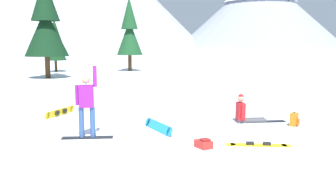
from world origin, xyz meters
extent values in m
plane|color=silver|center=(0.00, 0.00, 0.00)|extent=(800.00, 800.00, 0.00)
cube|color=black|center=(-1.85, 0.26, 0.01)|extent=(1.48, 0.28, 0.02)
cylinder|color=#335184|center=(-2.01, 0.26, 0.47)|extent=(0.15, 0.15, 0.89)
cylinder|color=#335184|center=(-1.69, 0.26, 0.47)|extent=(0.15, 0.15, 0.89)
cube|color=#8C1E8C|center=(-1.85, 0.26, 1.24)|extent=(0.40, 0.24, 0.65)
cylinder|color=#8C1E8C|center=(-2.11, 0.26, 1.28)|extent=(0.11, 0.11, 0.58)
cylinder|color=#8C1E8C|center=(-1.59, 0.26, 1.82)|extent=(0.11, 0.11, 0.60)
sphere|color=tan|center=(-1.85, 0.26, 1.73)|extent=(0.24, 0.24, 0.24)
cube|color=black|center=(-1.85, 0.40, 1.74)|extent=(0.17, 0.04, 0.08)
cube|color=#4C4C51|center=(3.21, 1.97, 0.05)|extent=(0.29, 0.37, 0.10)
cylinder|color=#4C4C51|center=(3.71, 2.08, 0.07)|extent=(0.80, 0.16, 0.14)
cylinder|color=#4C4C51|center=(3.72, 1.88, 0.07)|extent=(0.80, 0.16, 0.14)
cube|color=black|center=(4.11, 1.99, 0.01)|extent=(1.45, 0.31, 0.02)
cube|color=red|center=(3.21, 1.97, 0.40)|extent=(0.25, 0.41, 0.60)
cylinder|color=red|center=(3.21, 2.23, 0.44)|extent=(0.11, 0.11, 0.52)
cylinder|color=red|center=(3.22, 1.71, 0.44)|extent=(0.11, 0.11, 0.52)
sphere|color=tan|center=(3.21, 1.97, 0.86)|extent=(0.24, 0.24, 0.24)
sphere|color=red|center=(3.21, 1.97, 0.91)|extent=(0.20, 0.20, 0.20)
cube|color=yellow|center=(-3.33, 3.78, 0.14)|extent=(0.72, 1.43, 0.27)
cylinder|color=yellow|center=(-3.66, 3.08, 0.14)|extent=(0.18, 0.28, 0.27)
cylinder|color=yellow|center=(-3.01, 4.48, 0.14)|extent=(0.18, 0.28, 0.27)
cube|color=black|center=(-3.39, 3.55, 0.15)|extent=(0.17, 0.22, 0.15)
cube|color=black|center=(-3.19, 3.97, 0.15)|extent=(0.17, 0.22, 0.15)
cube|color=yellow|center=(2.89, -0.96, 0.01)|extent=(1.53, 0.51, 0.02)
cylinder|color=yellow|center=(2.15, -0.84, 0.01)|extent=(0.32, 0.32, 0.02)
cylinder|color=yellow|center=(3.63, -1.08, 0.01)|extent=(0.32, 0.32, 0.02)
cube|color=black|center=(2.66, -0.93, 0.06)|extent=(0.22, 0.17, 0.07)
cube|color=black|center=(3.11, -1.00, 0.06)|extent=(0.22, 0.17, 0.07)
cube|color=#1E8CD8|center=(0.26, 0.97, 0.14)|extent=(0.74, 1.51, 0.27)
cylinder|color=#1E8CD8|center=(0.57, 0.25, 0.14)|extent=(0.25, 0.33, 0.27)
cylinder|color=#1E8CD8|center=(-0.04, 1.70, 0.14)|extent=(0.25, 0.33, 0.27)
cube|color=black|center=(0.39, 0.77, 0.16)|extent=(0.19, 0.23, 0.16)
cube|color=black|center=(0.21, 1.21, 0.16)|extent=(0.19, 0.23, 0.16)
cube|color=orange|center=(4.86, 1.28, 0.22)|extent=(0.36, 0.37, 0.44)
cube|color=#A85613|center=(4.96, 1.19, 0.15)|extent=(0.19, 0.21, 0.20)
cylinder|color=black|center=(4.86, 1.28, 0.46)|extent=(0.10, 0.11, 0.02)
cube|color=red|center=(1.36, -1.05, 0.10)|extent=(0.48, 0.54, 0.20)
cube|color=maroon|center=(1.39, -1.11, 0.23)|extent=(0.29, 0.28, 0.06)
cylinder|color=black|center=(1.25, -0.84, 0.11)|extent=(0.08, 0.12, 0.02)
cylinder|color=#472D19|center=(-1.01, 26.24, 0.79)|extent=(0.36, 0.36, 1.58)
cone|color=#194723|center=(-1.01, 26.24, 3.26)|extent=(2.51, 2.51, 3.37)
cone|color=#194723|center=(-1.01, 26.24, 5.62)|extent=(1.63, 1.63, 3.08)
cylinder|color=#472D19|center=(-7.34, 19.29, 0.86)|extent=(0.39, 0.39, 1.72)
cone|color=black|center=(-7.34, 19.29, 3.55)|extent=(3.37, 3.37, 3.66)
cylinder|color=#472D19|center=(-8.08, 25.81, 0.55)|extent=(0.25, 0.25, 1.10)
cone|color=#143819|center=(-8.08, 25.81, 2.28)|extent=(2.06, 2.06, 2.35)
cone|color=#143819|center=(-8.08, 25.81, 3.92)|extent=(1.34, 1.34, 2.15)
cone|color=#9EA3B2|center=(-15.12, 245.18, 29.75)|extent=(120.79, 120.79, 59.49)
cone|color=#8C93A3|center=(82.55, 237.23, 24.44)|extent=(108.68, 108.68, 48.88)
camera|label=1|loc=(-0.40, -10.49, 2.78)|focal=39.59mm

